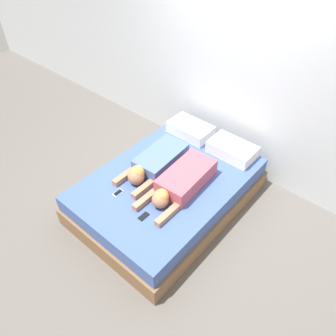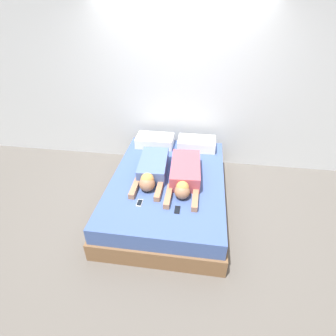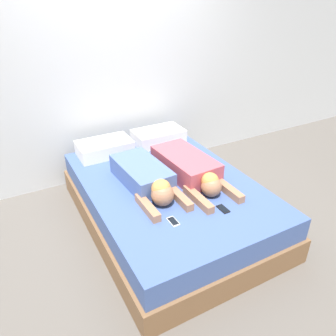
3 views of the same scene
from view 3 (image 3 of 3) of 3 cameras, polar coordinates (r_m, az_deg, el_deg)
The scene contains 9 objects.
ground_plane at distance 3.40m, azimuth 0.00°, elevation -8.99°, with size 12.00×12.00×0.00m, color #5B5651.
wall_back at distance 3.89m, azimuth -9.13°, elevation 16.94°, with size 12.00×0.06×2.60m.
bed at distance 3.26m, azimuth 0.00°, elevation -5.88°, with size 1.54×2.18×0.46m.
pillow_head_left at distance 3.69m, azimuth -10.96°, elevation 3.48°, with size 0.58×0.35×0.16m.
pillow_head_right at distance 3.91m, azimuth -1.68°, elevation 5.55°, with size 0.58×0.35×0.16m.
person_left at distance 3.02m, azimuth -3.76°, elevation -1.76°, with size 0.40×0.98×0.23m.
person_right at distance 3.16m, azimuth 3.87°, elevation -0.11°, with size 0.42×1.05×0.21m.
cell_phone_left at distance 2.63m, azimuth 0.91°, elevation -9.30°, with size 0.06×0.12×0.01m.
cell_phone_right at distance 2.80m, azimuth 9.57°, elevation -7.03°, with size 0.06×0.12×0.01m.
Camera 3 is at (-1.28, -2.35, 2.09)m, focal length 35.00 mm.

